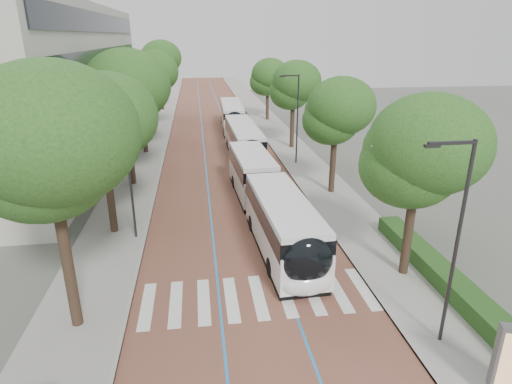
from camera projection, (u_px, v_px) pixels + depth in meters
ground at (257, 310)px, 18.68m from camera, size 160.00×160.00×0.00m
road at (214, 127)px, 55.87m from camera, size 11.00×140.00×0.02m
sidewalk_left at (156, 129)px, 54.88m from camera, size 4.00×140.00×0.12m
sidewalk_right at (271, 125)px, 56.83m from camera, size 4.00×140.00×0.12m
kerb_left at (171, 128)px, 55.12m from camera, size 0.20×140.00×0.14m
kerb_right at (256, 126)px, 56.58m from camera, size 0.20×140.00×0.14m
zebra_crossing at (258, 297)px, 19.63m from camera, size 10.55×3.60×0.01m
lane_line_left at (202, 128)px, 55.66m from camera, size 0.12×126.00×0.01m
lane_line_right at (226, 127)px, 56.07m from camera, size 0.12×126.00×0.01m
office_building at (8, 85)px, 39.77m from camera, size 18.11×40.00×14.00m
hedge at (452, 284)px, 19.69m from camera, size 1.20×14.00×0.80m
streetlight_near at (455, 231)px, 15.09m from camera, size 1.82×0.20×8.00m
streetlight_far at (296, 112)px, 38.34m from camera, size 1.82×0.20×8.00m
lamp_post_left at (129, 172)px, 23.91m from camera, size 0.14×0.14×8.00m
trees_left at (137, 86)px, 39.19m from camera, size 6.36×61.14×10.15m
trees_right at (310, 100)px, 37.25m from camera, size 5.42×47.25×8.46m
lead_bus at (268, 201)px, 26.62m from camera, size 3.33×18.49×3.20m
bus_queued_0 at (244, 142)px, 41.20m from camera, size 2.76×12.44×3.20m
bus_queued_1 at (232, 116)px, 54.30m from camera, size 2.88×12.46×3.20m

